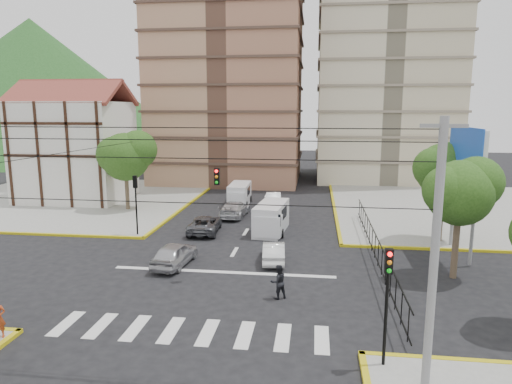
% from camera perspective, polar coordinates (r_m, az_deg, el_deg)
% --- Properties ---
extents(ground, '(160.00, 160.00, 0.00)m').
position_cam_1_polar(ground, '(25.85, -4.69, -10.87)').
color(ground, black).
rests_on(ground, ground).
extents(sidewalk_nw, '(26.00, 26.00, 0.15)m').
position_cam_1_polar(sidewalk_nw, '(51.12, -22.23, -0.83)').
color(sidewalk_nw, gray).
rests_on(sidewalk_nw, ground).
extents(sidewalk_ne, '(26.00, 26.00, 0.15)m').
position_cam_1_polar(sidewalk_ne, '(46.93, 25.68, -2.04)').
color(sidewalk_ne, gray).
rests_on(sidewalk_ne, ground).
extents(crosswalk_stripes, '(12.00, 2.40, 0.01)m').
position_cam_1_polar(crosswalk_stripes, '(20.53, -8.32, -16.83)').
color(crosswalk_stripes, silver).
rests_on(crosswalk_stripes, ground).
extents(stop_line, '(13.00, 0.40, 0.01)m').
position_cam_1_polar(stop_line, '(26.94, -4.15, -9.94)').
color(stop_line, silver).
rests_on(stop_line, ground).
extents(tudor_building, '(10.80, 8.05, 12.23)m').
position_cam_1_polar(tudor_building, '(49.95, -21.64, 4.97)').
color(tudor_building, silver).
rests_on(tudor_building, ground).
extents(distant_hill, '(70.00, 70.00, 28.00)m').
position_cam_1_polar(distant_hill, '(111.29, -25.93, 11.79)').
color(distant_hill, '#1D4A18').
rests_on(distant_hill, ground).
extents(park_fence, '(0.10, 22.50, 1.66)m').
position_cam_1_polar(park_fence, '(29.81, 14.58, -8.24)').
color(park_fence, black).
rests_on(park_fence, ground).
extents(billboard, '(0.36, 6.20, 8.10)m').
position_cam_1_polar(billboard, '(31.15, 24.76, 3.25)').
color(billboard, slate).
rests_on(billboard, ground).
extents(tree_park_a, '(4.41, 3.60, 6.83)m').
position_cam_1_polar(tree_park_a, '(27.11, 24.30, 0.24)').
color(tree_park_a, '#473828').
rests_on(tree_park_a, ground).
extents(tree_park_c, '(4.65, 3.80, 7.25)m').
position_cam_1_polar(tree_park_c, '(33.99, 22.61, 2.81)').
color(tree_park_c, '#473828').
rests_on(tree_park_c, ground).
extents(tree_tudor, '(5.39, 4.40, 7.43)m').
position_cam_1_polar(tree_tudor, '(43.26, -15.91, 4.52)').
color(tree_tudor, '#473828').
rests_on(tree_tudor, ground).
extents(traffic_light_se, '(0.28, 0.22, 4.40)m').
position_cam_1_polar(traffic_light_se, '(17.14, 16.10, -11.42)').
color(traffic_light_se, black).
rests_on(traffic_light_se, ground).
extents(traffic_light_nw, '(0.28, 0.22, 4.40)m').
position_cam_1_polar(traffic_light_nw, '(34.47, -14.81, -0.38)').
color(traffic_light_nw, black).
rests_on(traffic_light_nw, ground).
extents(traffic_light_hanging, '(18.00, 9.12, 0.92)m').
position_cam_1_polar(traffic_light_hanging, '(22.37, -6.00, 1.45)').
color(traffic_light_hanging, black).
rests_on(traffic_light_hanging, ground).
extents(utility_pole_se, '(1.40, 0.28, 9.00)m').
position_cam_1_polar(utility_pole_se, '(15.73, 21.41, -7.35)').
color(utility_pole_se, slate).
rests_on(utility_pole_se, ground).
extents(van_right_lane, '(2.46, 5.13, 2.23)m').
position_cam_1_polar(van_right_lane, '(34.73, 1.88, -3.38)').
color(van_right_lane, silver).
rests_on(van_right_lane, ground).
extents(van_left_lane, '(1.96, 4.62, 2.07)m').
position_cam_1_polar(van_left_lane, '(44.70, -2.12, -0.36)').
color(van_left_lane, silver).
rests_on(van_left_lane, ground).
extents(car_silver_front_left, '(2.11, 4.37, 1.44)m').
position_cam_1_polar(car_silver_front_left, '(28.17, -10.15, -7.63)').
color(car_silver_front_left, '#B1B0B5').
rests_on(car_silver_front_left, ground).
extents(car_white_front_right, '(1.65, 3.90, 1.25)m').
position_cam_1_polar(car_white_front_right, '(28.50, 2.22, -7.45)').
color(car_white_front_right, silver).
rests_on(car_white_front_right, ground).
extents(car_grey_mid_left, '(2.46, 4.82, 1.30)m').
position_cam_1_polar(car_grey_mid_left, '(35.15, -6.41, -4.00)').
color(car_grey_mid_left, '#57595F').
rests_on(car_grey_mid_left, ground).
extents(car_silver_rear_left, '(2.29, 4.93, 1.39)m').
position_cam_1_polar(car_silver_rear_left, '(39.97, -2.69, -2.12)').
color(car_silver_rear_left, silver).
rests_on(car_silver_rear_left, ground).
extents(car_darkgrey_mid_right, '(2.27, 4.69, 1.55)m').
position_cam_1_polar(car_darkgrey_mid_right, '(40.17, 1.59, -1.93)').
color(car_darkgrey_mid_right, '#252527').
rests_on(car_darkgrey_mid_right, ground).
extents(car_white_rear_right, '(1.77, 4.12, 1.32)m').
position_cam_1_polar(car_white_rear_right, '(44.84, 2.20, -0.78)').
color(car_white_rear_right, white).
rests_on(car_white_rear_right, ground).
extents(pedestrian_crosswalk, '(1.07, 1.00, 1.75)m').
position_cam_1_polar(pedestrian_crosswalk, '(23.14, 2.79, -11.13)').
color(pedestrian_crosswalk, black).
rests_on(pedestrian_crosswalk, ground).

